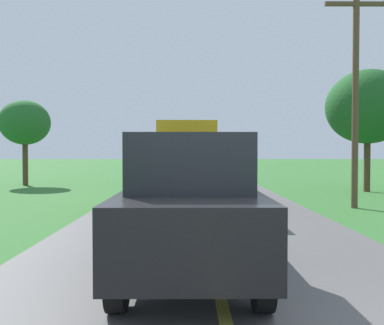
{
  "coord_description": "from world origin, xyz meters",
  "views": [
    {
      "loc": [
        -0.36,
        -3.38,
        1.78
      ],
      "look_at": [
        -0.27,
        11.44,
        1.4
      ],
      "focal_mm": 38.12,
      "sensor_mm": 36.0,
      "label": 1
    }
  ],
  "objects_px": {
    "utility_pole_roadside": "(355,91)",
    "roadside_tree_near_left": "(368,107)",
    "following_car": "(190,204)",
    "banana_truck_far": "(189,157)",
    "roadside_tree_mid_right": "(25,123)",
    "banana_truck_near": "(187,162)"
  },
  "relations": [
    {
      "from": "banana_truck_near",
      "to": "utility_pole_roadside",
      "type": "relative_size",
      "value": 0.85
    },
    {
      "from": "utility_pole_roadside",
      "to": "roadside_tree_mid_right",
      "type": "relative_size",
      "value": 1.5
    },
    {
      "from": "utility_pole_roadside",
      "to": "roadside_tree_near_left",
      "type": "relative_size",
      "value": 1.25
    },
    {
      "from": "roadside_tree_near_left",
      "to": "following_car",
      "type": "bearing_deg",
      "value": -122.15
    },
    {
      "from": "banana_truck_far",
      "to": "roadside_tree_mid_right",
      "type": "distance_m",
      "value": 9.41
    },
    {
      "from": "following_car",
      "to": "banana_truck_far",
      "type": "bearing_deg",
      "value": 89.99
    },
    {
      "from": "banana_truck_near",
      "to": "banana_truck_far",
      "type": "bearing_deg",
      "value": 89.48
    },
    {
      "from": "banana_truck_near",
      "to": "banana_truck_far",
      "type": "height_order",
      "value": "same"
    },
    {
      "from": "roadside_tree_near_left",
      "to": "following_car",
      "type": "relative_size",
      "value": 1.33
    },
    {
      "from": "utility_pole_roadside",
      "to": "roadside_tree_near_left",
      "type": "bearing_deg",
      "value": 62.89
    },
    {
      "from": "utility_pole_roadside",
      "to": "roadside_tree_mid_right",
      "type": "height_order",
      "value": "utility_pole_roadside"
    },
    {
      "from": "banana_truck_near",
      "to": "roadside_tree_mid_right",
      "type": "bearing_deg",
      "value": 137.1
    },
    {
      "from": "banana_truck_far",
      "to": "roadside_tree_mid_right",
      "type": "bearing_deg",
      "value": -162.72
    },
    {
      "from": "roadside_tree_mid_right",
      "to": "following_car",
      "type": "distance_m",
      "value": 18.69
    },
    {
      "from": "following_car",
      "to": "roadside_tree_near_left",
      "type": "bearing_deg",
      "value": 57.85
    },
    {
      "from": "roadside_tree_mid_right",
      "to": "following_car",
      "type": "relative_size",
      "value": 1.11
    },
    {
      "from": "roadside_tree_mid_right",
      "to": "roadside_tree_near_left",
      "type": "bearing_deg",
      "value": -12.2
    },
    {
      "from": "utility_pole_roadside",
      "to": "roadside_tree_near_left",
      "type": "distance_m",
      "value": 6.01
    },
    {
      "from": "banana_truck_near",
      "to": "roadside_tree_near_left",
      "type": "distance_m",
      "value": 9.52
    },
    {
      "from": "banana_truck_near",
      "to": "utility_pole_roadside",
      "type": "bearing_deg",
      "value": -9.46
    },
    {
      "from": "following_car",
      "to": "roadside_tree_mid_right",
      "type": "bearing_deg",
      "value": 118.32
    },
    {
      "from": "banana_truck_near",
      "to": "roadside_tree_mid_right",
      "type": "relative_size",
      "value": 1.28
    }
  ]
}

